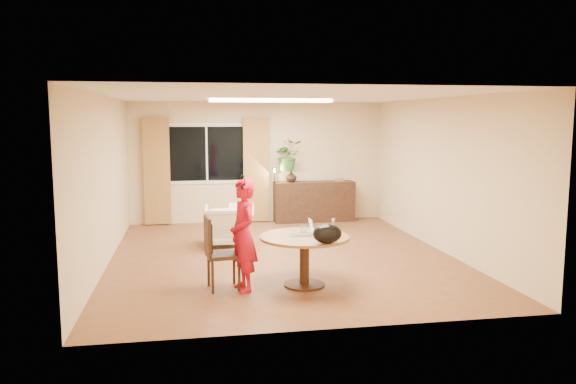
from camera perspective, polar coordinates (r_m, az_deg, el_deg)
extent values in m
plane|color=brown|center=(9.28, -0.61, -6.56)|extent=(6.50, 6.50, 0.00)
plane|color=white|center=(9.01, -0.63, 9.71)|extent=(6.50, 6.50, 0.00)
plane|color=beige|center=(12.26, -3.09, 3.03)|extent=(5.50, 0.00, 5.50)
plane|color=beige|center=(9.03, -18.12, 1.06)|extent=(0.00, 6.50, 6.50)
plane|color=beige|center=(9.87, 15.34, 1.69)|extent=(0.00, 6.50, 6.50)
cube|color=white|center=(12.14, -8.26, 3.87)|extent=(1.70, 0.02, 1.30)
cube|color=black|center=(12.13, -8.26, 3.87)|extent=(1.55, 0.01, 1.15)
cube|color=white|center=(12.13, -8.26, 3.87)|extent=(0.04, 0.01, 1.15)
cube|color=olive|center=(12.11, -13.19, 2.06)|extent=(0.55, 0.08, 2.25)
cube|color=olive|center=(12.17, -3.26, 2.27)|extent=(0.55, 0.08, 2.25)
cube|color=white|center=(10.19, -1.74, 9.25)|extent=(2.20, 0.35, 0.05)
cylinder|color=brown|center=(7.55, 1.69, -4.61)|extent=(1.21, 1.21, 0.04)
cylinder|color=black|center=(7.63, 1.68, -7.14)|extent=(0.13, 0.13, 0.65)
cylinder|color=black|center=(7.72, 1.67, -9.38)|extent=(0.56, 0.56, 0.03)
imported|color=red|center=(7.36, -4.56, -4.40)|extent=(0.61, 0.47, 1.48)
imported|color=beige|center=(10.07, -6.23, -3.39)|extent=(0.80, 0.82, 0.72)
cube|color=black|center=(12.32, 2.67, -0.97)|extent=(1.76, 0.43, 0.88)
imported|color=black|center=(12.15, 0.32, 1.59)|extent=(0.27, 0.27, 0.25)
imported|color=#2C6225|center=(12.10, 0.00, 3.73)|extent=(0.65, 0.58, 0.66)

